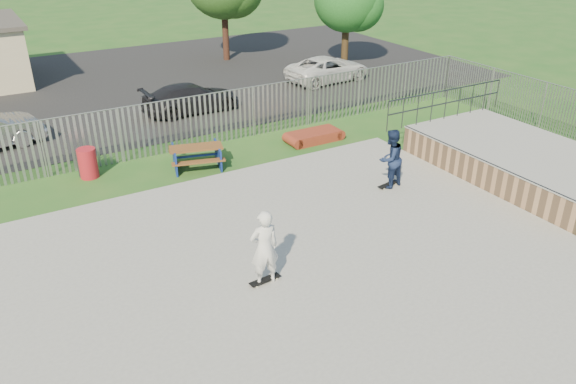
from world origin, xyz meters
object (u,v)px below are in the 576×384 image
funbox (314,136)px  trash_bin_grey (86,162)px  picnic_table (197,157)px  skater_navy (390,159)px  car_dark (191,98)px  skater_white (264,248)px  car_white (328,69)px  trash_bin_red (88,163)px

funbox → trash_bin_grey: trash_bin_grey is taller
picnic_table → skater_navy: 6.71m
car_dark → skater_white: size_ratio=2.27×
car_dark → skater_white: 13.69m
picnic_table → car_white: bearing=49.6°
skater_navy → skater_white: bearing=13.9°
car_dark → car_white: car_white is taller
trash_bin_grey → skater_navy: size_ratio=0.51×
car_white → picnic_table: bearing=119.1°
trash_bin_red → skater_navy: size_ratio=0.53×
skater_white → trash_bin_red: bearing=-70.1°
picnic_table → car_white: car_white is taller
funbox → car_dark: 6.42m
trash_bin_red → trash_bin_grey: size_ratio=1.05×
trash_bin_grey → skater_navy: (8.08, -6.08, 0.62)m
picnic_table → funbox: 4.90m
trash_bin_grey → car_dark: bearing=39.3°
trash_bin_red → skater_navy: 9.99m
car_white → skater_navy: skater_navy is taller
funbox → skater_white: 9.76m
trash_bin_red → skater_white: skater_white is taller
picnic_table → trash_bin_grey: (-3.48, 1.24, 0.10)m
car_white → funbox: bearing=137.2°
car_dark → skater_white: bearing=164.2°
funbox → car_white: bearing=52.6°
trash_bin_grey → skater_navy: 10.13m
skater_white → skater_navy: bearing=-150.5°
skater_navy → trash_bin_red: bearing=-46.2°
car_dark → car_white: (8.14, 1.20, 0.01)m
car_white → skater_white: (-11.52, -14.46, 0.44)m
trash_bin_grey → car_dark: 7.21m
trash_bin_grey → car_white: (13.72, 5.77, 0.18)m
car_dark → skater_navy: bearing=-168.3°
skater_navy → skater_white: (-5.88, -2.61, 0.00)m
picnic_table → skater_white: 7.60m
trash_bin_red → picnic_table: bearing=-16.7°
skater_white → car_white: bearing=-123.0°
trash_bin_red → trash_bin_grey: 0.20m
skater_navy → picnic_table: bearing=-56.5°
trash_bin_grey → car_dark: car_dark is taller
funbox → trash_bin_red: 8.42m
skater_white → trash_bin_grey: bearing=-70.3°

